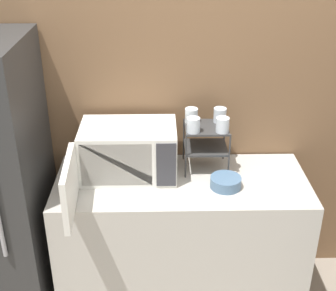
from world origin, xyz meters
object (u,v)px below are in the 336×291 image
(microwave, at_px, (126,152))
(glass_back_right, at_px, (220,115))
(glass_back_left, at_px, (191,115))
(dish_rack, at_px, (206,138))
(glass_front_left, at_px, (193,125))
(glass_front_right, at_px, (223,125))
(bowl, at_px, (226,182))

(microwave, height_order, glass_back_right, glass_back_right)
(microwave, bearing_deg, glass_back_left, 20.60)
(dish_rack, bearing_deg, glass_back_right, 38.45)
(glass_back_left, bearing_deg, glass_front_left, -89.05)
(glass_front_left, height_order, glass_front_right, same)
(dish_rack, height_order, glass_back_left, glass_back_left)
(glass_front_left, bearing_deg, microwave, -178.70)
(dish_rack, distance_m, glass_back_right, 0.16)
(glass_back_left, distance_m, bowl, 0.46)
(glass_back_right, bearing_deg, glass_front_right, -90.74)
(microwave, height_order, dish_rack, microwave)
(dish_rack, height_order, glass_front_left, glass_front_left)
(microwave, relative_size, glass_front_right, 9.18)
(dish_rack, xyz_separation_m, bowl, (0.10, -0.23, -0.17))
(dish_rack, xyz_separation_m, glass_front_left, (-0.08, -0.07, 0.12))
(microwave, bearing_deg, glass_front_left, 1.30)
(dish_rack, height_order, glass_back_right, glass_back_right)
(microwave, bearing_deg, dish_rack, 9.49)
(microwave, relative_size, glass_front_left, 9.18)
(glass_front_left, height_order, bowl, glass_front_left)
(glass_front_left, bearing_deg, glass_back_right, 39.30)
(glass_back_right, bearing_deg, microwave, -165.31)
(microwave, distance_m, glass_back_left, 0.45)
(microwave, relative_size, glass_back_left, 9.18)
(bowl, bearing_deg, glass_front_right, 95.07)
(glass_front_right, relative_size, glass_back_left, 1.00)
(dish_rack, xyz_separation_m, glass_back_left, (-0.09, 0.07, 0.12))
(microwave, xyz_separation_m, glass_back_left, (0.39, 0.15, 0.17))
(glass_back_right, bearing_deg, dish_rack, -141.55)
(glass_back_right, distance_m, glass_back_left, 0.17)
(dish_rack, bearing_deg, glass_back_left, 142.14)
(microwave, xyz_separation_m, glass_front_left, (0.40, 0.01, 0.17))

